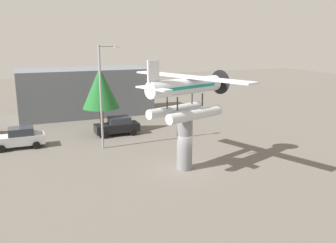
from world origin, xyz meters
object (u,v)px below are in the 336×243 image
streetlight_primary (103,90)px  display_pedestal (185,143)px  storefront_building (85,92)px  floatplane_monument (186,93)px  car_near_silver (19,138)px  car_mid_black (117,126)px  tree_east (100,88)px

streetlight_primary → display_pedestal: bearing=-60.5°
display_pedestal → storefront_building: size_ratio=0.24×
floatplane_monument → storefront_building: floatplane_monument is taller
car_near_silver → storefront_building: bearing=-123.0°
display_pedestal → car_mid_black: display_pedestal is taller
display_pedestal → storefront_building: bearing=97.7°
floatplane_monument → car_mid_black: size_ratio=2.42×
display_pedestal → storefront_building: 22.22m
display_pedestal → tree_east: 12.79m
streetlight_primary → floatplane_monument: bearing=-59.6°
floatplane_monument → streetlight_primary: bearing=101.1°
floatplane_monument → streetlight_primary: (-4.19, 7.14, -0.50)m
streetlight_primary → car_near_silver: bearing=156.9°
car_mid_black → floatplane_monument: bearing=100.8°
streetlight_primary → storefront_building: streetlight_primary is taller
car_near_silver → tree_east: tree_east is taller
streetlight_primary → storefront_building: size_ratio=0.55×
floatplane_monument → tree_east: bearing=86.2°
car_near_silver → car_mid_black: (8.81, 0.90, 0.00)m
car_near_silver → storefront_building: 14.39m
car_mid_black → tree_east: tree_east is taller
car_mid_black → tree_east: size_ratio=0.65×
car_near_silver → streetlight_primary: streetlight_primary is taller
floatplane_monument → car_near_silver: (-10.89, 10.00, -4.57)m
car_mid_black → streetlight_primary: size_ratio=0.49×
car_near_silver → tree_east: (7.56, 2.07, 3.59)m
display_pedestal → car_near_silver: size_ratio=0.90×
car_near_silver → streetlight_primary: bearing=156.9°
floatplane_monument → display_pedestal: bearing=180.0°
display_pedestal → floatplane_monument: size_ratio=0.37×
display_pedestal → floatplane_monument: bearing=19.2°
car_mid_black → streetlight_primary: 5.92m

